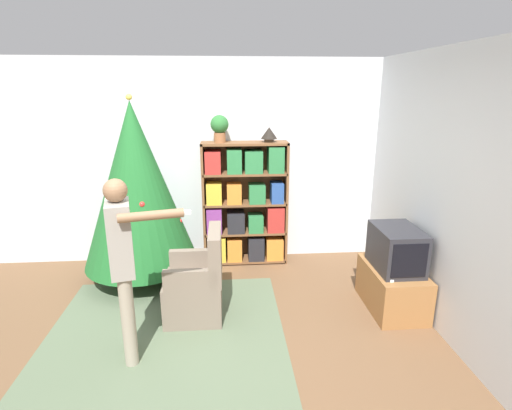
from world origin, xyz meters
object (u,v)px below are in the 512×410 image
object	(u,v)px
armchair	(197,287)
table_lamp	(269,134)
christmas_tree	(137,186)
potted_plant	(220,127)
bookshelf	(245,205)
standing_person	(123,257)
television	(396,249)

from	to	relation	value
armchair	table_lamp	world-z (taller)	table_lamp
christmas_tree	potted_plant	world-z (taller)	christmas_tree
table_lamp	christmas_tree	bearing A→B (deg)	-165.35
table_lamp	potted_plant	bearing A→B (deg)	180.00
bookshelf	christmas_tree	bearing A→B (deg)	-162.42
christmas_tree	standing_person	distance (m)	1.54
christmas_tree	television	bearing A→B (deg)	-18.23
bookshelf	standing_person	size ratio (longest dim) A/B	1.01
standing_person	armchair	bearing A→B (deg)	126.05
bookshelf	standing_person	world-z (taller)	bookshelf
armchair	potted_plant	xyz separation A→B (m)	(0.25, 1.30, 1.46)
standing_person	potted_plant	xyz separation A→B (m)	(0.77, 1.92, 0.85)
television	table_lamp	distance (m)	2.03
christmas_tree	armchair	xyz separation A→B (m)	(0.71, -0.89, -0.84)
christmas_tree	table_lamp	world-z (taller)	christmas_tree
television	christmas_tree	size ratio (longest dim) A/B	0.28
armchair	christmas_tree	bearing A→B (deg)	-141.20
potted_plant	table_lamp	distance (m)	0.61
bookshelf	standing_person	distance (m)	2.19
bookshelf	potted_plant	world-z (taller)	potted_plant
armchair	standing_person	xyz separation A→B (m)	(-0.53, -0.62, 0.61)
television	table_lamp	xyz separation A→B (m)	(-1.16, 1.31, 1.02)
christmas_tree	armchair	world-z (taller)	christmas_tree
television	armchair	xyz separation A→B (m)	(-2.02, 0.01, -0.35)
christmas_tree	table_lamp	xyz separation A→B (m)	(1.56, 0.41, 0.53)
bookshelf	potted_plant	size ratio (longest dim) A/B	4.83
potted_plant	table_lamp	bearing A→B (deg)	0.00
christmas_tree	potted_plant	xyz separation A→B (m)	(0.96, 0.41, 0.62)
television	potted_plant	distance (m)	2.46
bookshelf	television	distance (m)	1.96
bookshelf	table_lamp	xyz separation A→B (m)	(0.30, 0.01, 0.91)
potted_plant	bookshelf	bearing A→B (deg)	-1.85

